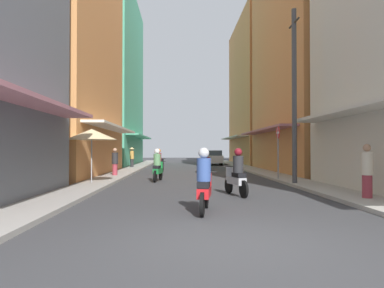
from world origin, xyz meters
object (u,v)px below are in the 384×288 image
Objects in this scene: motorbike_maroon at (206,160)px; utility_pole at (294,95)px; pedestrian_foreground at (115,163)px; street_sign_no_entry at (278,146)px; vendor_umbrella at (92,134)px; motorbike_black at (159,163)px; parked_car at (213,158)px; pedestrian_far at (367,173)px; motorbike_green at (158,167)px; motorbike_red at (204,183)px; motorbike_silver at (236,174)px; pedestrian_midway at (132,156)px.

utility_pole is at bearing -78.44° from motorbike_maroon.
street_sign_no_entry is (8.33, -2.70, 0.91)m from pedestrian_foreground.
vendor_umbrella reaches higher than pedestrian_foreground.
motorbike_maroon is at bearing 66.10° from vendor_umbrella.
motorbike_black is 13.28m from parked_car.
pedestrian_far is 10.49m from vendor_umbrella.
vendor_umbrella reaches higher than pedestrian_far.
motorbike_green and motorbike_red have the same top height.
motorbike_black is at bearing 128.71° from utility_pole.
utility_pole reaches higher than pedestrian_foreground.
street_sign_no_entry reaches higher than pedestrian_far.
motorbike_silver is 11.22m from motorbike_black.
motorbike_silver is at bearing -73.55° from motorbike_black.
motorbike_red is 0.68× the size of street_sign_no_entry.
pedestrian_foreground is at bearing 134.88° from motorbike_green.
motorbike_silver is 5.30m from utility_pole.
street_sign_no_entry is at bearing -42.51° from motorbike_black.
pedestrian_foreground is (-2.28, -2.85, 0.10)m from motorbike_black.
utility_pole is at bearing -87.31° from street_sign_no_entry.
pedestrian_far is at bearing -85.02° from parked_car.
parked_car is 21.11m from vendor_umbrella.
pedestrian_midway is at bearing 126.03° from street_sign_no_entry.
motorbike_silver is at bearing -134.11° from utility_pole.
motorbike_maroon is at bearing 103.18° from street_sign_no_entry.
vendor_umbrella reaches higher than motorbike_black.
utility_pole reaches higher than motorbike_red.
motorbike_green is 6.11m from motorbike_silver.
street_sign_no_entry is (-0.73, 6.70, 0.87)m from pedestrian_far.
pedestrian_foreground is at bearing -128.58° from motorbike_black.
motorbike_silver is 0.24× the size of utility_pole.
utility_pole reaches higher than motorbike_silver.
motorbike_maroon is 6.06m from pedestrian_midway.
motorbike_red is 5.12m from pedestrian_far.
motorbike_red is 11.70m from pedestrian_foreground.
vendor_umbrella is (-9.21, 4.85, 1.32)m from pedestrian_far.
motorbike_black is 10.33m from utility_pole.
motorbike_red is at bearing -69.02° from pedestrian_foreground.
street_sign_no_entry is (1.42, -18.00, 0.98)m from parked_car.
motorbike_black is (-0.25, 5.39, 0.00)m from motorbike_green.
parked_car is (4.39, 17.83, 0.04)m from motorbike_green.
pedestrian_far is (6.54, -6.86, 0.15)m from motorbike_green.
pedestrian_midway is at bearing 112.29° from motorbike_black.
pedestrian_foreground is (-6.92, -15.30, 0.07)m from parked_car.
street_sign_no_entry is at bearing -17.93° from pedestrian_foreground.
utility_pole is (5.91, -2.29, 3.13)m from motorbike_green.
pedestrian_midway is (-5.79, 17.12, 0.27)m from motorbike_silver.
motorbike_green is at bearing -103.83° from parked_car.
street_sign_no_entry is (8.47, 1.85, -0.46)m from vendor_umbrella.
motorbike_red and motorbike_black have the same top height.
parked_car is at bearing 39.99° from pedestrian_midway.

